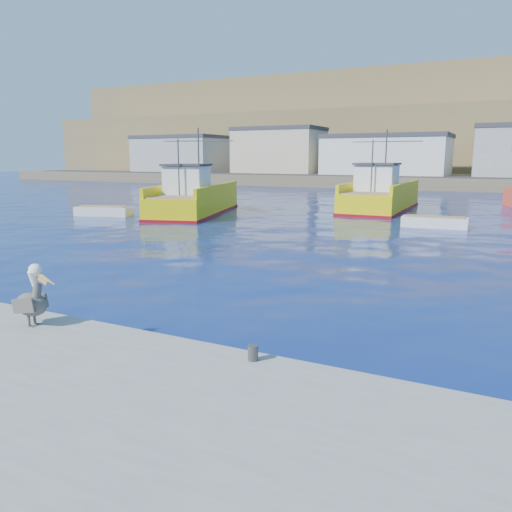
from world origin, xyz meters
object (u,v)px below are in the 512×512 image
at_px(skiff_left, 104,212).
at_px(pelican, 32,299).
at_px(skiff_mid, 434,223).
at_px(trawler_yellow_a, 194,200).
at_px(trawler_yellow_b, 380,197).

xyz_separation_m(skiff_left, pelican, (17.38, -20.56, 0.84)).
height_order(skiff_left, skiff_mid, skiff_left).
relative_size(trawler_yellow_a, trawler_yellow_b, 1.03).
height_order(trawler_yellow_b, skiff_mid, trawler_yellow_b).
distance_m(trawler_yellow_a, skiff_left, 6.78).
height_order(trawler_yellow_a, trawler_yellow_b, trawler_yellow_b).
xyz_separation_m(trawler_yellow_b, pelican, (-0.03, -34.12, 0.03)).
height_order(trawler_yellow_a, skiff_left, trawler_yellow_a).
distance_m(skiff_left, pelican, 26.93).
bearing_deg(trawler_yellow_b, skiff_left, -142.07).
relative_size(trawler_yellow_b, pelican, 8.50).
bearing_deg(skiff_mid, pelican, -102.44).
distance_m(skiff_left, skiff_mid, 23.35).
height_order(skiff_mid, pelican, pelican).
relative_size(skiff_left, skiff_mid, 1.10).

